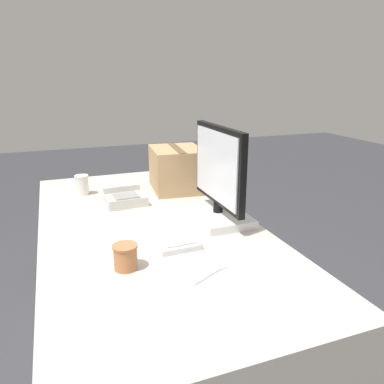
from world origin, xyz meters
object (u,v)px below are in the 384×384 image
keyboard (164,228)px  paper_cup_right (125,257)px  cardboard_box (177,169)px  pen_marker (121,188)px  desk_phone (124,198)px  paper_cup_left (82,185)px  spoon (216,271)px  monitor (218,184)px

keyboard → paper_cup_right: size_ratio=5.17×
cardboard_box → pen_marker: cardboard_box is taller
keyboard → paper_cup_right: (0.25, -0.21, 0.03)m
desk_phone → paper_cup_left: (-0.23, -0.18, 0.02)m
spoon → cardboard_box: bearing=51.8°
desk_phone → spoon: bearing=7.6°
monitor → paper_cup_right: (0.30, -0.47, -0.12)m
desk_phone → cardboard_box: bearing=110.2°
pen_marker → desk_phone: bearing=130.1°
monitor → spoon: 0.50m
spoon → pen_marker: 1.05m
keyboard → pen_marker: bearing=-177.3°
keyboard → desk_phone: 0.42m
paper_cup_left → paper_cup_right: bearing=3.9°
spoon → pen_marker: pen_marker is taller
paper_cup_left → paper_cup_right: (0.89, 0.06, -0.01)m
spoon → paper_cup_right: bearing=127.5°
monitor → desk_phone: size_ratio=2.20×
desk_phone → paper_cup_right: size_ratio=2.36×
paper_cup_right → cardboard_box: cardboard_box is taller
monitor → keyboard: (0.05, -0.27, -0.15)m
monitor → paper_cup_right: size_ratio=5.19×
keyboard → cardboard_box: bearing=154.2°
paper_cup_right → spoon: (0.13, 0.27, -0.04)m
monitor → keyboard: size_ratio=1.00×
keyboard → spoon: (0.38, 0.07, -0.01)m
monitor → paper_cup_left: monitor is taller
paper_cup_right → spoon: paper_cup_right is taller
paper_cup_left → cardboard_box: size_ratio=0.31×
desk_phone → keyboard: bearing=8.5°
keyboard → spoon: 0.39m
monitor → keyboard: monitor is taller
keyboard → monitor: bearing=98.2°
monitor → paper_cup_left: size_ratio=4.16×
keyboard → paper_cup_right: bearing=-41.5°
pen_marker → keyboard: bearing=141.7°
monitor → pen_marker: monitor is taller
monitor → cardboard_box: monitor is taller
paper_cup_left → paper_cup_right: size_ratio=1.25×
paper_cup_left → pen_marker: paper_cup_left is taller
pen_marker → monitor: bearing=164.8°
paper_cup_left → cardboard_box: (0.09, 0.51, 0.06)m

